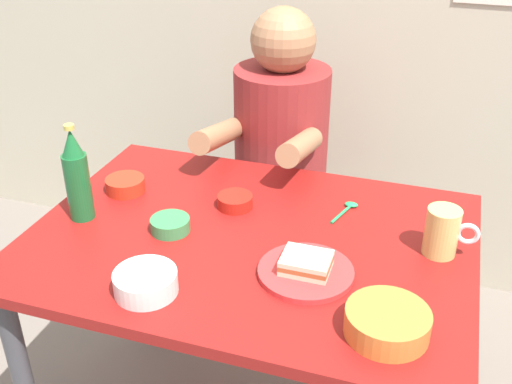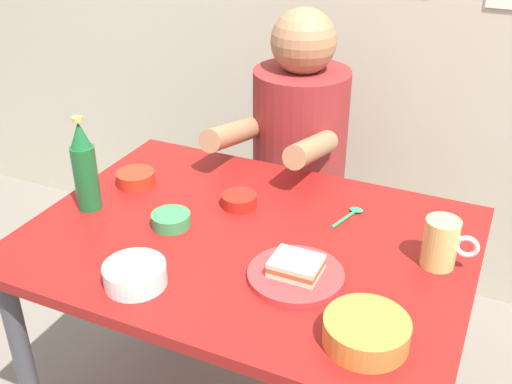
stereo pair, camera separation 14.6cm
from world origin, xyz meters
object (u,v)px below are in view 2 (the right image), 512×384
object	(u,v)px
sambal_bowl_red	(239,200)
sandwich	(296,266)
stool	(296,233)
beer_bottle	(85,168)
beer_mug	(441,243)
person_seated	(299,131)
dining_table	(248,266)
plate_orange	(296,275)

from	to	relation	value
sambal_bowl_red	sandwich	bearing A→B (deg)	-42.58
sambal_bowl_red	stool	bearing A→B (deg)	91.87
stool	beer_bottle	xyz separation A→B (m)	(-0.35, -0.68, 0.51)
beer_bottle	beer_mug	bearing A→B (deg)	7.75
beer_mug	beer_bottle	size ratio (longest dim) A/B	0.48
stool	sandwich	size ratio (longest dim) A/B	4.09
sandwich	person_seated	bearing A→B (deg)	110.54
sambal_bowl_red	dining_table	bearing A→B (deg)	-55.94
stool	beer_mug	bearing A→B (deg)	-45.01
sandwich	sambal_bowl_red	world-z (taller)	sandwich
sandwich	beer_mug	size ratio (longest dim) A/B	0.87
person_seated	sandwich	bearing A→B (deg)	-69.46
plate_orange	beer_mug	bearing A→B (deg)	32.94
dining_table	person_seated	xyz separation A→B (m)	(-0.10, 0.62, 0.12)
beer_mug	sambal_bowl_red	distance (m)	0.54
beer_bottle	person_seated	bearing A→B (deg)	62.63
beer_bottle	plate_orange	bearing A→B (deg)	-5.60
dining_table	sambal_bowl_red	world-z (taller)	sambal_bowl_red
person_seated	beer_mug	bearing A→B (deg)	-44.43
dining_table	sandwich	distance (m)	0.24
sandwich	beer_bottle	xyz separation A→B (m)	(-0.62, 0.06, 0.09)
stool	sambal_bowl_red	distance (m)	0.65
dining_table	sambal_bowl_red	xyz separation A→B (m)	(-0.08, 0.13, 0.11)
dining_table	sandwich	xyz separation A→B (m)	(0.17, -0.11, 0.13)
sandwich	sambal_bowl_red	size ratio (longest dim) A/B	1.15
stool	person_seated	bearing A→B (deg)	-90.00
beer_bottle	sambal_bowl_red	world-z (taller)	beer_bottle
dining_table	stool	bearing A→B (deg)	99.12
plate_orange	sandwich	distance (m)	0.02
person_seated	sandwich	size ratio (longest dim) A/B	6.54
stool	person_seated	distance (m)	0.42
plate_orange	beer_bottle	xyz separation A→B (m)	(-0.62, 0.06, 0.11)
sambal_bowl_red	person_seated	bearing A→B (deg)	91.91
stool	beer_mug	size ratio (longest dim) A/B	3.57
dining_table	person_seated	distance (m)	0.64
beer_bottle	sambal_bowl_red	size ratio (longest dim) A/B	2.73
dining_table	plate_orange	distance (m)	0.23
stool	beer_bottle	size ratio (longest dim) A/B	1.72
dining_table	plate_orange	world-z (taller)	plate_orange
beer_bottle	stool	bearing A→B (deg)	63.02
beer_bottle	sambal_bowl_red	bearing A→B (deg)	25.80
stool	beer_mug	xyz separation A→B (m)	(0.56, -0.56, 0.45)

